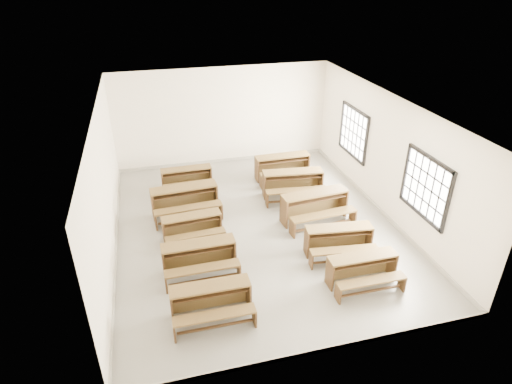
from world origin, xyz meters
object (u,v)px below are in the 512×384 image
object	(u,v)px
desk_set_1	(199,255)
desk_set_3	(185,199)
desk_set_5	(363,268)
desk_set_4	(187,177)
desk_set_9	(283,165)
desk_set_6	(339,239)
desk_set_2	(192,226)
desk_set_7	(315,205)
desk_set_0	(211,299)
desk_set_8	(293,182)

from	to	relation	value
desk_set_1	desk_set_3	size ratio (longest dim) A/B	0.88
desk_set_5	desk_set_4	bearing A→B (deg)	120.63
desk_set_9	desk_set_6	bearing A→B (deg)	-90.24
desk_set_5	desk_set_6	xyz separation A→B (m)	(-0.04, 1.09, 0.02)
desk_set_1	desk_set_5	bearing A→B (deg)	-21.79
desk_set_1	desk_set_4	world-z (taller)	desk_set_1
desk_set_5	desk_set_9	size ratio (longest dim) A/B	0.86
desk_set_1	desk_set_6	bearing A→B (deg)	-3.58
desk_set_3	desk_set_6	xyz separation A→B (m)	(3.24, -2.71, -0.06)
desk_set_2	desk_set_7	distance (m)	3.22
desk_set_3	desk_set_7	bearing A→B (deg)	-24.14
desk_set_0	desk_set_8	size ratio (longest dim) A/B	0.85
desk_set_1	desk_set_8	size ratio (longest dim) A/B	0.89
desk_set_0	desk_set_2	distance (m)	2.70
desk_set_8	desk_set_2	bearing A→B (deg)	-148.07
desk_set_0	desk_set_4	world-z (taller)	desk_set_0
desk_set_4	desk_set_1	bearing A→B (deg)	-93.80
desk_set_3	desk_set_8	bearing A→B (deg)	-0.06
desk_set_8	desk_set_9	bearing A→B (deg)	93.04
desk_set_5	desk_set_1	bearing A→B (deg)	159.27
desk_set_3	desk_set_0	bearing A→B (deg)	-93.29
desk_set_1	desk_set_9	xyz separation A→B (m)	(3.18, 3.96, 0.03)
desk_set_0	desk_set_9	distance (m)	6.21
desk_set_6	desk_set_3	bearing A→B (deg)	147.07
desk_set_4	desk_set_8	xyz separation A→B (m)	(2.92, -1.22, 0.06)
desk_set_2	desk_set_3	bearing A→B (deg)	87.75
desk_set_0	desk_set_5	xyz separation A→B (m)	(3.23, 0.14, -0.01)
desk_set_8	desk_set_4	bearing A→B (deg)	163.94
desk_set_0	desk_set_3	world-z (taller)	desk_set_3
desk_set_4	desk_set_7	xyz separation A→B (m)	(3.04, -2.62, 0.08)
desk_set_4	desk_set_8	distance (m)	3.16
desk_set_1	desk_set_7	xyz separation A→B (m)	(3.23, 1.36, 0.05)
desk_set_6	desk_set_5	bearing A→B (deg)	-80.75
desk_set_5	desk_set_9	xyz separation A→B (m)	(-0.08, 5.20, 0.06)
desk_set_0	desk_set_7	xyz separation A→B (m)	(3.20, 2.75, 0.06)
desk_set_2	desk_set_9	world-z (taller)	desk_set_9
desk_set_2	desk_set_0	bearing A→B (deg)	-93.45
desk_set_0	desk_set_5	size ratio (longest dim) A/B	1.04
desk_set_8	desk_set_5	bearing A→B (deg)	-81.22
desk_set_9	desk_set_0	bearing A→B (deg)	-121.27
desk_set_6	desk_set_9	size ratio (longest dim) A/B	0.95
desk_set_1	desk_set_5	xyz separation A→B (m)	(3.26, -1.25, -0.03)
desk_set_6	desk_set_8	xyz separation A→B (m)	(-0.11, 2.92, 0.05)
desk_set_0	desk_set_5	world-z (taller)	desk_set_0
desk_set_5	desk_set_8	distance (m)	4.02
desk_set_4	desk_set_8	bearing A→B (deg)	-23.75
desk_set_0	desk_set_2	bearing A→B (deg)	90.72
desk_set_5	desk_set_9	distance (m)	5.20
desk_set_1	desk_set_7	world-z (taller)	desk_set_7
desk_set_2	desk_set_4	bearing A→B (deg)	82.45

